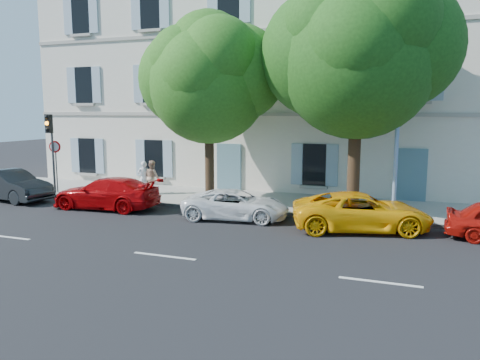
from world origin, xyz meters
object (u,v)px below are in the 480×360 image
at_px(road_sign, 55,155).
at_px(traffic_light, 50,136).
at_px(tree_left, 209,84).
at_px(pedestrian_a, 144,177).
at_px(pedestrian_b, 152,177).
at_px(tree_right, 358,61).
at_px(car_white_coupe, 236,205).
at_px(car_red_coupe, 106,193).
at_px(street_lamp, 399,99).
at_px(car_dark_sedan, 10,185).
at_px(car_yellow_supercar, 361,212).

bearing_deg(road_sign, traffic_light, -100.72).
height_order(tree_left, pedestrian_a, tree_left).
bearing_deg(traffic_light, pedestrian_b, 16.91).
relative_size(traffic_light, pedestrian_b, 2.35).
distance_m(tree_right, road_sign, 14.98).
height_order(tree_left, pedestrian_b, tree_left).
bearing_deg(car_white_coupe, pedestrian_b, 53.07).
distance_m(car_red_coupe, car_white_coupe, 5.88).
xyz_separation_m(tree_right, traffic_light, (-14.47, -0.37, -3.09)).
height_order(road_sign, street_lamp, street_lamp).
bearing_deg(tree_right, traffic_light, -178.54).
bearing_deg(road_sign, car_red_coupe, -24.09).
bearing_deg(car_dark_sedan, tree_right, -74.28).
bearing_deg(pedestrian_b, road_sign, 49.57).
xyz_separation_m(tree_left, tree_right, (6.26, -0.20, 0.73)).
height_order(car_red_coupe, tree_left, tree_left).
relative_size(traffic_light, street_lamp, 0.49).
distance_m(car_dark_sedan, street_lamp, 17.50).
distance_m(car_red_coupe, tree_left, 6.41).
bearing_deg(car_yellow_supercar, car_white_coupe, 72.95).
height_order(tree_right, traffic_light, tree_right).
bearing_deg(pedestrian_b, car_red_coupe, 118.38).
relative_size(car_dark_sedan, tree_left, 0.54).
height_order(tree_right, pedestrian_a, tree_right).
distance_m(car_yellow_supercar, street_lamp, 4.33).
distance_m(car_white_coupe, tree_left, 5.60).
bearing_deg(car_red_coupe, pedestrian_b, 170.41).
relative_size(tree_right, traffic_light, 2.38).
bearing_deg(pedestrian_b, street_lamp, -152.74).
height_order(street_lamp, pedestrian_a, street_lamp).
bearing_deg(road_sign, tree_left, 2.41).
xyz_separation_m(road_sign, pedestrian_a, (4.33, 1.08, -1.04)).
bearing_deg(car_red_coupe, car_dark_sedan, -92.97).
height_order(car_red_coupe, car_white_coupe, car_red_coupe).
bearing_deg(pedestrian_b, car_dark_sedan, 63.92).
bearing_deg(road_sign, pedestrian_a, 13.95).
relative_size(car_dark_sedan, road_sign, 1.71).
bearing_deg(car_dark_sedan, car_white_coupe, -81.45).
bearing_deg(pedestrian_a, car_white_coupe, 112.62).
xyz_separation_m(street_lamp, pedestrian_a, (-11.65, 1.41, -3.63)).
distance_m(car_red_coupe, pedestrian_a, 3.03).
relative_size(traffic_light, pedestrian_a, 2.41).
bearing_deg(car_red_coupe, tree_right, 98.83).
bearing_deg(tree_left, car_yellow_supercar, -18.28).
bearing_deg(street_lamp, road_sign, 178.82).
xyz_separation_m(road_sign, pedestrian_b, (4.73, 1.22, -1.02)).
xyz_separation_m(car_red_coupe, traffic_light, (-4.40, 1.72, 2.26)).
xyz_separation_m(car_white_coupe, car_yellow_supercar, (4.74, -0.07, 0.09)).
bearing_deg(pedestrian_a, tree_right, 133.60).
bearing_deg(tree_left, tree_right, -1.87).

